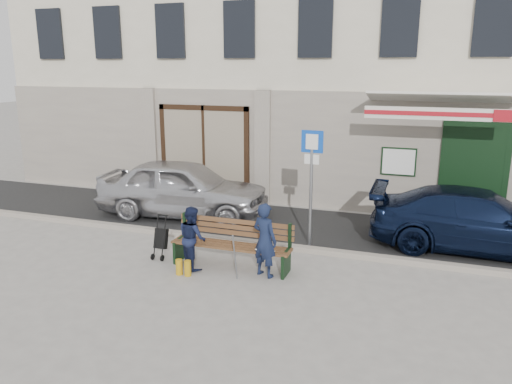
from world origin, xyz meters
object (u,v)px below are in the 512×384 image
at_px(bench, 229,245).
at_px(stroller, 161,240).
at_px(car_navy, 479,221).
at_px(parking_sign, 311,170).
at_px(car_silver, 183,188).
at_px(man, 265,240).
at_px(woman, 192,237).

bearing_deg(bench, stroller, -179.31).
relative_size(car_navy, bench, 1.88).
xyz_separation_m(parking_sign, bench, (-1.22, -1.70, -1.23)).
height_order(car_silver, stroller, car_silver).
bearing_deg(stroller, man, -4.21).
relative_size(woman, stroller, 1.39).
relative_size(bench, woman, 1.93).
bearing_deg(stroller, bench, 0.63).
xyz_separation_m(car_navy, parking_sign, (-3.46, -0.89, 1.04)).
distance_m(parking_sign, woman, 2.93).
relative_size(car_silver, woman, 3.58).
bearing_deg(man, woman, 24.96).
bearing_deg(man, parking_sign, -81.24).
height_order(bench, stroller, bench).
distance_m(car_silver, car_navy, 7.09).
bearing_deg(stroller, parking_sign, 32.20).
xyz_separation_m(car_silver, stroller, (0.90, -2.79, -0.36)).
bearing_deg(bench, man, -13.07).
xyz_separation_m(bench, stroller, (-1.50, -0.02, -0.07)).
height_order(car_silver, man, car_silver).
bearing_deg(woman, man, -135.17).
bearing_deg(car_navy, man, 125.16).
xyz_separation_m(man, woman, (-1.45, -0.09, -0.09)).
relative_size(car_navy, man, 3.17).
relative_size(parking_sign, man, 1.79).
xyz_separation_m(car_silver, car_navy, (7.09, -0.18, -0.10)).
height_order(car_silver, car_navy, car_silver).
distance_m(woman, stroller, 0.92).
bearing_deg(car_silver, parking_sign, -112.06).
bearing_deg(car_navy, woman, 117.84).
xyz_separation_m(car_silver, woman, (1.75, -3.05, -0.14)).
bearing_deg(parking_sign, car_silver, 167.12).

